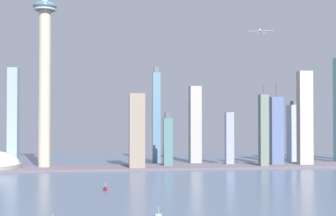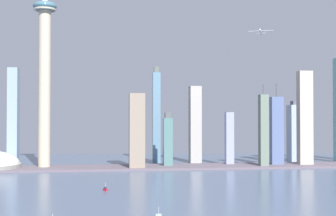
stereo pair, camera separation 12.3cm
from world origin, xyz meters
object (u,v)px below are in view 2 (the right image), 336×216
at_px(skyscraper_3, 156,116).
at_px(skyscraper_9, 13,117).
at_px(observation_tower, 45,61).
at_px(skyscraper_11, 277,131).
at_px(skyscraper_7, 137,131).
at_px(skyscraper_1, 195,125).
at_px(airplane, 261,32).
at_px(skyscraper_2, 229,139).
at_px(skyscraper_8, 264,131).
at_px(skyscraper_0, 305,119).
at_px(skyscraper_10, 296,132).
at_px(skyscraper_5, 168,142).
at_px(boat_3, 105,189).

height_order(skyscraper_3, skyscraper_9, skyscraper_3).
distance_m(observation_tower, skyscraper_11, 371.94).
xyz_separation_m(observation_tower, skyscraper_7, (136.37, -25.40, -104.19)).
height_order(skyscraper_1, skyscraper_9, skyscraper_9).
bearing_deg(skyscraper_9, skyscraper_1, 1.37).
height_order(skyscraper_7, airplane, airplane).
height_order(skyscraper_3, skyscraper_7, skyscraper_3).
bearing_deg(skyscraper_1, skyscraper_2, -47.14).
relative_size(skyscraper_8, skyscraper_9, 0.82).
bearing_deg(skyscraper_0, skyscraper_10, 76.13).
distance_m(observation_tower, airplane, 321.47).
height_order(skyscraper_0, skyscraper_1, skyscraper_0).
distance_m(skyscraper_0, skyscraper_5, 218.82).
bearing_deg(skyscraper_7, skyscraper_8, -0.37).
height_order(skyscraper_10, boat_3, skyscraper_10).
relative_size(skyscraper_2, skyscraper_5, 1.01).
bearing_deg(skyscraper_0, skyscraper_11, 173.50).
relative_size(skyscraper_3, skyscraper_5, 1.93).
height_order(skyscraper_0, skyscraper_11, skyscraper_0).
xyz_separation_m(skyscraper_7, skyscraper_8, (192.66, -1.26, -0.13)).
xyz_separation_m(skyscraper_2, skyscraper_10, (136.28, 60.75, 8.06)).
bearing_deg(skyscraper_8, skyscraper_9, 168.30).
height_order(skyscraper_1, boat_3, skyscraper_1).
bearing_deg(skyscraper_5, skyscraper_8, -9.95).
distance_m(skyscraper_2, skyscraper_5, 100.84).
bearing_deg(skyscraper_1, skyscraper_3, 164.48).
xyz_separation_m(skyscraper_2, skyscraper_3, (-109.50, 67.17, 35.87)).
xyz_separation_m(skyscraper_8, airplane, (-17.16, -40.36, 144.14)).
bearing_deg(skyscraper_3, skyscraper_0, -21.89).
distance_m(skyscraper_10, skyscraper_11, 102.33).
distance_m(skyscraper_7, skyscraper_11, 220.88).
xyz_separation_m(skyscraper_1, boat_3, (-147.96, -282.79, -62.97)).
distance_m(skyscraper_3, skyscraper_5, 88.48).
relative_size(skyscraper_5, boat_3, 10.18).
height_order(skyscraper_5, skyscraper_8, skyscraper_8).
distance_m(skyscraper_10, boat_3, 444.83).
bearing_deg(observation_tower, airplane, -12.13).
bearing_deg(skyscraper_11, skyscraper_1, 149.99).
bearing_deg(skyscraper_11, skyscraper_2, 165.69).
bearing_deg(skyscraper_9, skyscraper_7, -22.26).
bearing_deg(skyscraper_7, skyscraper_3, 69.07).
height_order(skyscraper_5, skyscraper_7, skyscraper_7).
xyz_separation_m(skyscraper_8, skyscraper_10, (92.49, 97.79, -5.35)).
distance_m(skyscraper_0, skyscraper_9, 460.29).
height_order(skyscraper_7, skyscraper_10, skyscraper_7).
height_order(skyscraper_3, airplane, airplane).
distance_m(observation_tower, skyscraper_2, 308.77).
height_order(skyscraper_7, boat_3, skyscraper_7).
distance_m(skyscraper_2, skyscraper_10, 149.42).
bearing_deg(airplane, skyscraper_10, 163.80).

